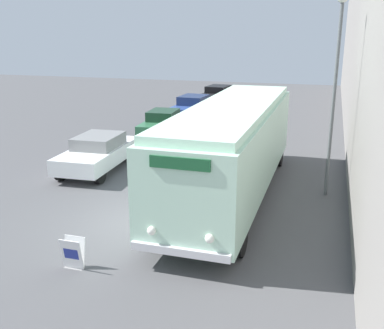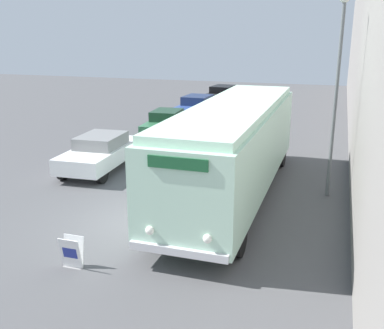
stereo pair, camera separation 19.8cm
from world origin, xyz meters
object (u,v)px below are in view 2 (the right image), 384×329
at_px(streetlamp, 338,70).
at_px(parked_car_near, 101,152).
at_px(parked_car_distant, 222,95).
at_px(sign_board, 72,253).
at_px(parked_car_mid, 166,123).
at_px(vintage_bus, 234,145).
at_px(parked_car_far, 197,107).

relative_size(streetlamp, parked_car_near, 1.43).
xyz_separation_m(parked_car_near, parked_car_distant, (0.46, 18.70, 0.00)).
height_order(sign_board, streetlamp, streetlamp).
bearing_deg(streetlamp, parked_car_mid, 141.41).
xyz_separation_m(vintage_bus, parked_car_near, (-6.06, 1.45, -1.11)).
height_order(streetlamp, parked_car_distant, streetlamp).
bearing_deg(sign_board, vintage_bus, 66.75).
distance_m(vintage_bus, parked_car_far, 15.03).
bearing_deg(parked_car_mid, parked_car_far, 85.59).
bearing_deg(parked_car_far, streetlamp, -52.38).
distance_m(sign_board, streetlamp, 10.14).
xyz_separation_m(sign_board, parked_car_near, (-3.42, 7.59, 0.38)).
relative_size(streetlamp, parked_car_distant, 1.41).
bearing_deg(streetlamp, parked_car_distant, 114.77).
distance_m(streetlamp, parked_car_distant, 21.27).
height_order(sign_board, parked_car_near, parked_car_near).
xyz_separation_m(streetlamp, parked_car_mid, (-8.94, 7.13, -3.67)).
bearing_deg(parked_car_mid, sign_board, -82.01).
bearing_deg(parked_car_distant, parked_car_far, -86.28).
bearing_deg(parked_car_mid, vintage_bus, -59.32).
bearing_deg(parked_car_near, vintage_bus, -16.64).
xyz_separation_m(parked_car_near, parked_car_far, (0.33, 12.41, -0.01)).
bearing_deg(parked_car_far, sign_board, -78.59).
distance_m(parked_car_near, parked_car_far, 12.41).
xyz_separation_m(sign_board, parked_car_mid, (-3.11, 14.39, 0.35)).
relative_size(parked_car_mid, parked_car_distant, 0.90).
bearing_deg(parked_car_distant, parked_car_near, -86.50).
distance_m(vintage_bus, parked_car_near, 6.32).
bearing_deg(streetlamp, vintage_bus, -160.75).
bearing_deg(parked_car_far, vintage_bus, -64.91).
height_order(vintage_bus, parked_car_near, vintage_bus).
bearing_deg(parked_car_mid, parked_car_distant, 85.06).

